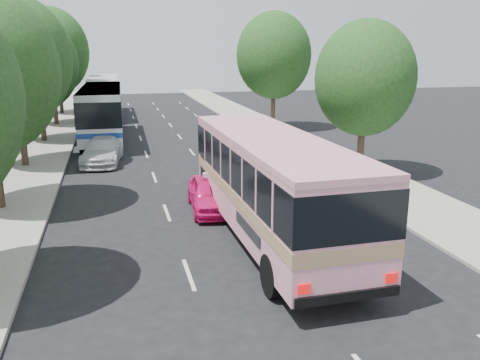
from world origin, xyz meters
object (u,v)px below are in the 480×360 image
object	(u,v)px
pink_bus	(272,177)
tour_coach_rear	(104,93)
pink_taxi	(210,194)
tour_coach_front	(102,109)
white_pickup	(102,151)

from	to	relation	value
pink_bus	tour_coach_rear	bearing A→B (deg)	98.22
pink_taxi	tour_coach_rear	distance (m)	32.08
tour_coach_front	tour_coach_rear	xyz separation A→B (m)	(0.00, 13.88, -0.03)
pink_bus	white_pickup	xyz separation A→B (m)	(-5.80, 14.02, -1.55)
pink_taxi	tour_coach_front	world-z (taller)	tour_coach_front
pink_taxi	tour_coach_front	bearing A→B (deg)	107.08
pink_taxi	tour_coach_rear	bearing A→B (deg)	101.14
pink_bus	pink_taxi	distance (m)	4.42
pink_bus	tour_coach_front	distance (m)	22.50
pink_bus	white_pickup	distance (m)	15.25
pink_taxi	tour_coach_front	distance (m)	18.46
pink_taxi	white_pickup	xyz separation A→B (m)	(-4.39, 10.14, 0.03)
tour_coach_rear	pink_bus	bearing A→B (deg)	-80.23
white_pickup	tour_coach_front	size ratio (longest dim) A/B	0.40
pink_bus	pink_taxi	bearing A→B (deg)	108.94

